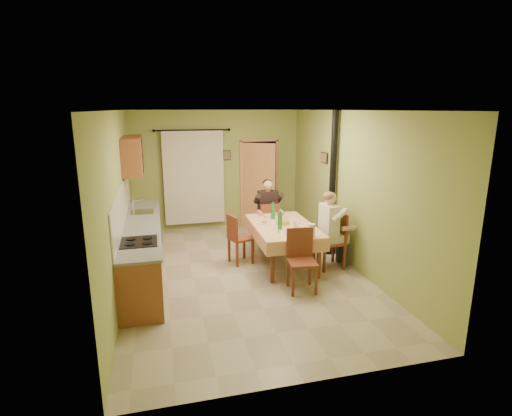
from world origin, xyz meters
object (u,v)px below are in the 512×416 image
object	(u,v)px
man_far	(268,205)
man_right	(331,221)
chair_far	(268,233)
chair_left	(240,248)
chair_right	(330,252)
stove_flue	(331,203)
dining_table	(283,244)
chair_near	(302,273)

from	to	relation	value
man_far	man_right	world-z (taller)	same
chair_far	chair_left	distance (m)	1.09
chair_right	stove_flue	distance (m)	1.06
stove_flue	man_far	bearing A→B (deg)	147.35
chair_far	stove_flue	bearing A→B (deg)	-30.23
chair_far	chair_right	distance (m)	1.59
chair_left	man_far	size ratio (longest dim) A/B	0.68
dining_table	man_far	xyz separation A→B (m)	(0.00, 1.04, 0.50)
stove_flue	chair_near	bearing A→B (deg)	-127.86
chair_left	man_right	distance (m)	1.75
chair_right	stove_flue	world-z (taller)	stove_flue
dining_table	chair_right	xyz separation A→B (m)	(0.78, -0.36, -0.09)
chair_far	man_right	size ratio (longest dim) A/B	0.68
chair_near	stove_flue	bearing A→B (deg)	-121.65
chair_near	man_far	xyz separation A→B (m)	(0.06, 2.18, 0.59)
chair_right	man_far	size ratio (longest dim) A/B	0.74
chair_near	chair_right	distance (m)	1.14
man_far	stove_flue	size ratio (longest dim) A/B	0.50
man_far	chair_right	bearing A→B (deg)	-58.89
chair_right	chair_near	bearing A→B (deg)	128.08
man_right	dining_table	bearing A→B (deg)	60.06
dining_table	chair_near	distance (m)	1.14
chair_left	man_right	xyz separation A→B (m)	(1.53, -0.61, 0.59)
dining_table	chair_far	distance (m)	1.03
man_far	stove_flue	bearing A→B (deg)	-30.72
chair_near	stove_flue	distance (m)	2.01
chair_left	stove_flue	bearing A→B (deg)	76.26
chair_right	man_right	xyz separation A→B (m)	(-0.02, -0.00, 0.59)
chair_far	man_far	world-z (taller)	man_far
dining_table	stove_flue	xyz separation A→B (m)	(1.10, 0.34, 0.64)
chair_far	chair_left	bearing A→B (deg)	-132.46
chair_near	dining_table	bearing A→B (deg)	-86.48
stove_flue	dining_table	bearing A→B (deg)	-162.76
man_right	chair_far	bearing A→B (deg)	24.03
chair_far	man_right	xyz separation A→B (m)	(0.77, -1.39, 0.59)
dining_table	chair_right	world-z (taller)	chair_right
chair_right	man_far	xyz separation A→B (m)	(-0.78, 1.40, 0.59)
man_far	chair_far	bearing A→B (deg)	-90.00
chair_near	chair_left	world-z (taller)	chair_near
chair_right	man_right	distance (m)	0.59
dining_table	chair_near	world-z (taller)	chair_near
dining_table	chair_near	size ratio (longest dim) A/B	1.86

